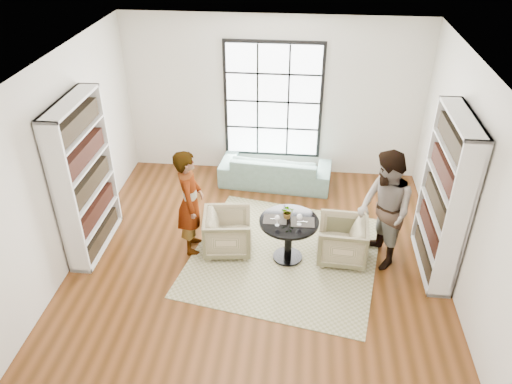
# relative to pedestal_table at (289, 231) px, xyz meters

# --- Properties ---
(ground) EXTENTS (6.00, 6.00, 0.00)m
(ground) POSITION_rel_pedestal_table_xyz_m (-0.44, -0.25, -0.51)
(ground) COLOR brown
(room_shell) EXTENTS (6.00, 6.01, 6.00)m
(room_shell) POSITION_rel_pedestal_table_xyz_m (-0.44, 0.29, 0.75)
(room_shell) COLOR silver
(room_shell) RESTS_ON ground
(rug) EXTENTS (3.19, 3.19, 0.01)m
(rug) POSITION_rel_pedestal_table_xyz_m (-0.05, 0.05, -0.50)
(rug) COLOR tan
(rug) RESTS_ON ground
(pedestal_table) EXTENTS (0.87, 0.87, 0.70)m
(pedestal_table) POSITION_rel_pedestal_table_xyz_m (0.00, 0.00, 0.00)
(pedestal_table) COLOR black
(pedestal_table) RESTS_ON ground
(sofa) EXTENTS (2.11, 0.97, 0.60)m
(sofa) POSITION_rel_pedestal_table_xyz_m (-0.34, 2.20, -0.21)
(sofa) COLOR gray
(sofa) RESTS_ON ground
(armchair_left) EXTENTS (0.81, 0.79, 0.66)m
(armchair_left) POSITION_rel_pedestal_table_xyz_m (-0.93, 0.12, -0.18)
(armchair_left) COLOR tan
(armchair_left) RESTS_ON ground
(armchair_right) EXTENTS (0.77, 0.75, 0.66)m
(armchair_right) POSITION_rel_pedestal_table_xyz_m (0.80, 0.08, -0.18)
(armchair_right) COLOR tan
(armchair_right) RESTS_ON ground
(person_left) EXTENTS (0.49, 0.67, 1.69)m
(person_left) POSITION_rel_pedestal_table_xyz_m (-1.48, 0.12, 0.34)
(person_left) COLOR gray
(person_left) RESTS_ON ground
(person_right) EXTENTS (0.93, 1.06, 1.81)m
(person_right) POSITION_rel_pedestal_table_xyz_m (1.35, 0.08, 0.40)
(person_right) COLOR gray
(person_right) RESTS_ON ground
(placemat_left) EXTENTS (0.34, 0.27, 0.01)m
(placemat_left) POSITION_rel_pedestal_table_xyz_m (-0.21, 0.01, 0.19)
(placemat_left) COLOR black
(placemat_left) RESTS_ON pedestal_table
(placemat_right) EXTENTS (0.34, 0.27, 0.01)m
(placemat_right) POSITION_rel_pedestal_table_xyz_m (0.20, -0.02, 0.19)
(placemat_right) COLOR black
(placemat_right) RESTS_ON pedestal_table
(cutlery_left) EXTENTS (0.14, 0.22, 0.01)m
(cutlery_left) POSITION_rel_pedestal_table_xyz_m (-0.21, 0.01, 0.20)
(cutlery_left) COLOR silver
(cutlery_left) RESTS_ON placemat_left
(cutlery_right) EXTENTS (0.14, 0.22, 0.01)m
(cutlery_right) POSITION_rel_pedestal_table_xyz_m (0.20, -0.02, 0.20)
(cutlery_right) COLOR silver
(cutlery_right) RESTS_ON placemat_right
(wine_glass_left) EXTENTS (0.08, 0.08, 0.17)m
(wine_glass_left) POSITION_rel_pedestal_table_xyz_m (-0.17, -0.14, 0.31)
(wine_glass_left) COLOR silver
(wine_glass_left) RESTS_ON pedestal_table
(wine_glass_right) EXTENTS (0.08, 0.08, 0.18)m
(wine_glass_right) POSITION_rel_pedestal_table_xyz_m (0.15, -0.09, 0.32)
(wine_glass_right) COLOR silver
(wine_glass_right) RESTS_ON pedestal_table
(flower_centerpiece) EXTENTS (0.19, 0.17, 0.21)m
(flower_centerpiece) POSITION_rel_pedestal_table_xyz_m (-0.03, 0.07, 0.29)
(flower_centerpiece) COLOR gray
(flower_centerpiece) RESTS_ON pedestal_table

